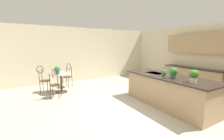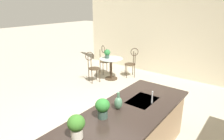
{
  "view_description": "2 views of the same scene",
  "coord_description": "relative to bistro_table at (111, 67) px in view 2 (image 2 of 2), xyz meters",
  "views": [
    {
      "loc": [
        3.26,
        -2.79,
        1.81
      ],
      "look_at": [
        -0.7,
        -0.53,
        1.07
      ],
      "focal_mm": 24.07,
      "sensor_mm": 36.0,
      "label": 1
    },
    {
      "loc": [
        2.57,
        2.34,
        2.52
      ],
      "look_at": [
        -1.18,
        -0.53,
        0.95
      ],
      "focal_mm": 32.17,
      "sensor_mm": 36.0,
      "label": 2
    }
  ],
  "objects": [
    {
      "name": "kitchen_island",
      "position": [
        2.95,
        2.54,
        0.02
      ],
      "size": [
        2.8,
        1.06,
        0.92
      ],
      "color": "tan",
      "rests_on": "ground"
    },
    {
      "name": "bistro_table",
      "position": [
        0.0,
        0.0,
        0.0
      ],
      "size": [
        0.8,
        0.8,
        0.74
      ],
      "color": "#3D2D1E",
      "rests_on": "ground"
    },
    {
      "name": "potted_plant_on_table",
      "position": [
        0.05,
        -0.13,
        0.47
      ],
      "size": [
        0.21,
        0.21,
        0.3
      ],
      "color": "#385147",
      "rests_on": "bistro_table"
    },
    {
      "name": "potted_plant_counter_far",
      "position": [
        3.8,
        2.39,
        0.65
      ],
      "size": [
        0.22,
        0.22,
        0.31
      ],
      "color": "beige",
      "rests_on": "kitchen_island"
    },
    {
      "name": "potted_plant_counter_near",
      "position": [
        3.25,
        2.35,
        0.65
      ],
      "size": [
        0.21,
        0.21,
        0.3
      ],
      "color": "#385147",
      "rests_on": "kitchen_island"
    },
    {
      "name": "wall_left_window",
      "position": [
        -1.61,
        1.69,
        0.9
      ],
      "size": [
        0.12,
        7.8,
        2.7
      ],
      "primitive_type": "cube",
      "color": "beige",
      "rests_on": "ground"
    },
    {
      "name": "chair_by_island",
      "position": [
        0.59,
        -0.33,
        0.13
      ],
      "size": [
        0.52,
        0.5,
        1.04
      ],
      "color": "#3D2D1E",
      "rests_on": "ground"
    },
    {
      "name": "ground_plane",
      "position": [
        2.65,
        1.69,
        -0.45
      ],
      "size": [
        40.0,
        40.0,
        0.0
      ],
      "primitive_type": "plane",
      "color": "#B2A893"
    },
    {
      "name": "chair_near_window",
      "position": [
        -0.36,
        -0.6,
        0.13
      ],
      "size": [
        0.51,
        0.52,
        1.04
      ],
      "color": "#3D2D1E",
      "rests_on": "ground"
    },
    {
      "name": "chair_toward_desk",
      "position": [
        -0.65,
        0.42,
        0.13
      ],
      "size": [
        0.54,
        0.54,
        1.04
      ],
      "color": "#3D2D1E",
      "rests_on": "ground"
    },
    {
      "name": "vase_on_counter",
      "position": [
        2.9,
        2.38,
        0.58
      ],
      "size": [
        0.13,
        0.13,
        0.29
      ],
      "color": "#4C7A5B",
      "rests_on": "kitchen_island"
    },
    {
      "name": "sink_faucet",
      "position": [
        2.4,
        2.72,
        0.58
      ],
      "size": [
        0.02,
        0.02,
        0.22
      ],
      "primitive_type": "cylinder",
      "color": "#B2B5BA",
      "rests_on": "kitchen_island"
    }
  ]
}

